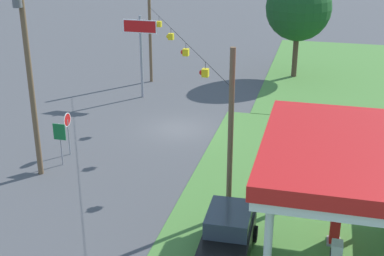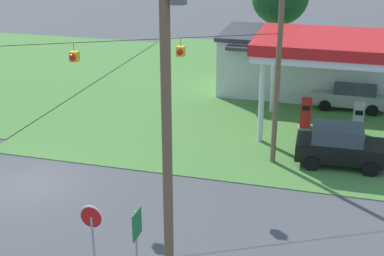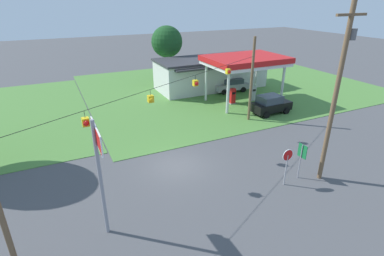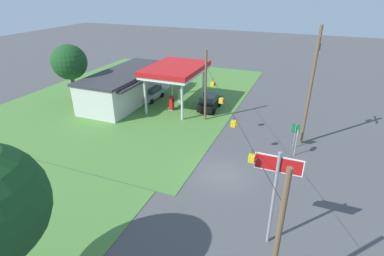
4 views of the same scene
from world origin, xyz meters
TOP-DOWN VIEW (x-y plane):
  - ground_plane at (0.00, 0.00)m, footprint 160.00×160.00m
  - grass_verge_station_corner at (14.09, 16.44)m, footprint 36.00×28.00m
  - gas_station_canopy at (12.09, 9.65)m, footprint 8.30×6.00m
  - gas_station_store at (11.70, 16.42)m, footprint 13.97×6.37m
  - fuel_pump_near at (10.75, 9.65)m, footprint 0.71×0.56m
  - fuel_pump_far at (13.44, 9.65)m, footprint 0.71×0.56m
  - car_at_pumps_front at (12.59, 5.53)m, footprint 4.15×2.20m
  - car_at_pumps_rear at (13.10, 13.78)m, footprint 4.40×2.26m
  - stop_sign_roadside at (5.24, -4.98)m, footprint 0.80×0.08m
  - stop_sign_overhead at (-5.55, -4.37)m, footprint 0.22×2.51m
  - route_sign at (6.63, -4.76)m, footprint 0.10×0.70m
  - utility_pole_main at (7.91, -5.38)m, footprint 2.20×0.44m
  - signal_span_gantry at (0.00, -0.01)m, footprint 19.46×10.24m
  - tree_behind_station at (7.72, 21.40)m, footprint 4.11×4.11m

SIDE VIEW (x-z plane):
  - ground_plane at x=0.00m, z-range 0.00..0.00m
  - grass_verge_station_corner at x=14.09m, z-range 0.00..0.04m
  - fuel_pump_near at x=10.75m, z-range -0.04..1.73m
  - fuel_pump_far at x=13.44m, z-range -0.04..1.73m
  - car_at_pumps_rear at x=13.10m, z-range 0.04..1.70m
  - car_at_pumps_front at x=12.59m, z-range 0.02..1.92m
  - route_sign at x=6.63m, z-range 0.51..2.91m
  - stop_sign_roadside at x=5.24m, z-range 0.56..3.06m
  - gas_station_store at x=11.70m, z-range 0.02..3.88m
  - signal_span_gantry at x=0.00m, z-range 0.38..8.15m
  - stop_sign_overhead at x=-5.55m, z-range 1.34..7.43m
  - gas_station_canopy at x=12.09m, z-range 2.03..7.14m
  - tree_behind_station at x=7.72m, z-range 1.67..9.19m
  - utility_pole_main at x=7.91m, z-range 0.61..11.44m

